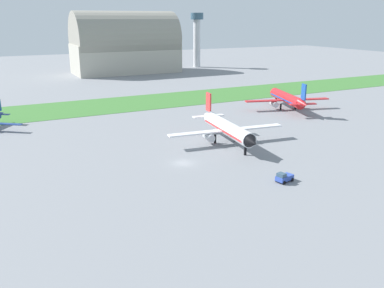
{
  "coord_description": "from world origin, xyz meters",
  "views": [
    {
      "loc": [
        -35.97,
        -75.74,
        30.14
      ],
      "look_at": [
        3.63,
        2.99,
        3.0
      ],
      "focal_mm": 38.31,
      "sensor_mm": 36.0,
      "label": 1
    }
  ],
  "objects": [
    {
      "name": "control_tower",
      "position": [
        86.59,
        161.07,
        19.85
      ],
      "size": [
        8.0,
        8.0,
        33.34
      ],
      "color": "silver",
      "rests_on": "ground_plane"
    },
    {
      "name": "grass_taxiway_strip",
      "position": [
        0.0,
        67.53,
        0.04
      ],
      "size": [
        360.0,
        28.0,
        0.08
      ],
      "primitive_type": "cube",
      "color": "#3D7533",
      "rests_on": "ground_plane"
    },
    {
      "name": "airplane_parked_jet_far",
      "position": [
        55.57,
        33.36,
        3.81
      ],
      "size": [
        29.28,
        28.97,
        10.57
      ],
      "rotation": [
        0.0,
        0.0,
        1.29
      ],
      "color": "red",
      "rests_on": "ground_plane"
    },
    {
      "name": "pushback_tug_near_gate",
      "position": [
        12.69,
        -18.33,
        0.91
      ],
      "size": [
        3.92,
        2.73,
        1.95
      ],
      "rotation": [
        0.0,
        0.0,
        3.37
      ],
      "color": "#334FB2",
      "rests_on": "ground_plane"
    },
    {
      "name": "hangar_distant",
      "position": [
        37.4,
        154.34,
        15.41
      ],
      "size": [
        58.35,
        29.88,
        34.02
      ],
      "color": "#B2AD9E",
      "rests_on": "ground_plane"
    },
    {
      "name": "airplane_midfield_jet",
      "position": [
        16.18,
        8.54,
        3.88
      ],
      "size": [
        30.5,
        29.99,
        10.78
      ],
      "rotation": [
        0.0,
        0.0,
        4.6
      ],
      "color": "white",
      "rests_on": "ground_plane"
    },
    {
      "name": "ground_plane",
      "position": [
        0.0,
        0.0,
        0.0
      ],
      "size": [
        600.0,
        600.0,
        0.0
      ],
      "primitive_type": "plane",
      "color": "gray"
    }
  ]
}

